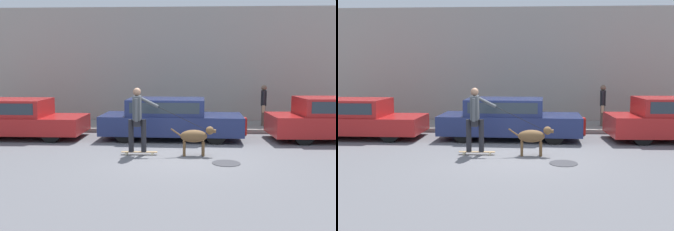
% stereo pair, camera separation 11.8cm
% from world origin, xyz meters
% --- Properties ---
extents(ground_plane, '(36.00, 36.00, 0.00)m').
position_xyz_m(ground_plane, '(0.00, 0.00, 0.00)').
color(ground_plane, slate).
extents(back_wall, '(32.00, 0.30, 4.73)m').
position_xyz_m(back_wall, '(0.00, 5.98, 2.36)').
color(back_wall, '#9E998E').
rests_on(back_wall, ground_plane).
extents(sidewalk_curb, '(30.00, 2.35, 0.15)m').
position_xyz_m(sidewalk_curb, '(0.00, 4.63, 0.07)').
color(sidewalk_curb, gray).
rests_on(sidewalk_curb, ground_plane).
extents(parked_car_0, '(4.36, 1.81, 1.29)m').
position_xyz_m(parked_car_0, '(-5.34, 2.35, 0.62)').
color(parked_car_0, black).
rests_on(parked_car_0, ground_plane).
extents(parked_car_1, '(4.58, 1.90, 1.33)m').
position_xyz_m(parked_car_1, '(-0.28, 2.36, 0.65)').
color(parked_car_1, black).
rests_on(parked_car_1, ground_plane).
extents(dog, '(1.20, 0.36, 0.78)m').
position_xyz_m(dog, '(0.49, -0.00, 0.52)').
color(dog, brown).
rests_on(dog, ground_plane).
extents(skateboarder, '(2.36, 0.58, 1.80)m').
position_xyz_m(skateboarder, '(-1.05, 0.01, 1.03)').
color(skateboarder, beige).
rests_on(skateboarder, ground_plane).
extents(pedestrian_with_bag, '(0.27, 0.67, 1.52)m').
position_xyz_m(pedestrian_with_bag, '(3.11, 4.44, 0.99)').
color(pedestrian_with_bag, brown).
rests_on(pedestrian_with_bag, sidewalk_curb).
extents(manhole_cover, '(0.70, 0.70, 0.01)m').
position_xyz_m(manhole_cover, '(1.22, -0.83, 0.01)').
color(manhole_cover, '#38383D').
rests_on(manhole_cover, ground_plane).
extents(fire_hydrant, '(0.18, 0.18, 0.63)m').
position_xyz_m(fire_hydrant, '(2.25, 3.21, 0.33)').
color(fire_hydrant, red).
rests_on(fire_hydrant, ground_plane).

